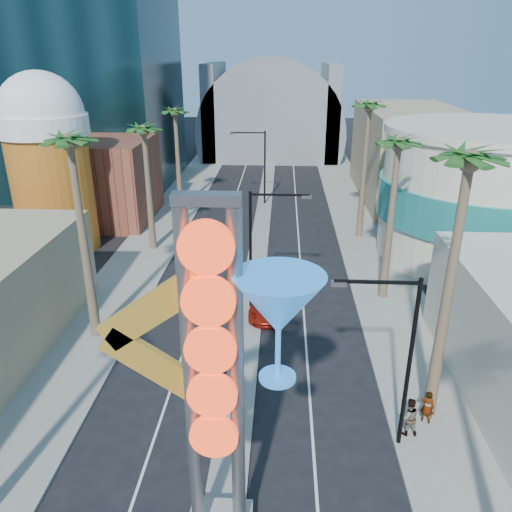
{
  "coord_description": "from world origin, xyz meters",
  "views": [
    {
      "loc": [
        1.93,
        -9.2,
        15.93
      ],
      "look_at": [
        0.45,
        18.09,
        4.56
      ],
      "focal_mm": 35.0,
      "sensor_mm": 36.0,
      "label": 1
    }
  ],
  "objects": [
    {
      "name": "sidewalk_west",
      "position": [
        -9.5,
        35.0,
        0.07
      ],
      "size": [
        5.0,
        100.0,
        0.15
      ],
      "primitive_type": "cube",
      "color": "gray",
      "rests_on": "ground"
    },
    {
      "name": "sidewalk_east",
      "position": [
        9.5,
        35.0,
        0.07
      ],
      "size": [
        5.0,
        100.0,
        0.15
      ],
      "primitive_type": "cube",
      "color": "gray",
      "rests_on": "ground"
    },
    {
      "name": "canopy",
      "position": [
        0.0,
        72.0,
        4.31
      ],
      "size": [
        22.0,
        16.0,
        22.0
      ],
      "color": "slate",
      "rests_on": "ground"
    },
    {
      "name": "streetlight_1",
      "position": [
        -0.55,
        44.0,
        4.88
      ],
      "size": [
        3.79,
        0.25,
        8.0
      ],
      "color": "black",
      "rests_on": "ground"
    },
    {
      "name": "pedestrian_b",
      "position": [
        7.66,
        8.55,
        1.06
      ],
      "size": [
        0.94,
        0.75,
        1.83
      ],
      "primitive_type": "imported",
      "rotation": [
        0.0,
        0.0,
        3.21
      ],
      "color": "gray",
      "rests_on": "sidewalk_east"
    },
    {
      "name": "palm_2",
      "position": [
        -9.0,
        30.0,
        9.48
      ],
      "size": [
        2.4,
        2.4,
        11.2
      ],
      "color": "brown",
      "rests_on": "ground"
    },
    {
      "name": "palm_5",
      "position": [
        9.0,
        10.0,
        11.27
      ],
      "size": [
        2.4,
        2.4,
        13.2
      ],
      "color": "brown",
      "rests_on": "ground"
    },
    {
      "name": "palm_1",
      "position": [
        -9.0,
        16.0,
        10.82
      ],
      "size": [
        2.4,
        2.4,
        12.7
      ],
      "color": "brown",
      "rests_on": "ground"
    },
    {
      "name": "median",
      "position": [
        0.0,
        38.0,
        0.07
      ],
      "size": [
        1.6,
        84.0,
        0.15
      ],
      "primitive_type": "cube",
      "color": "gray",
      "rests_on": "ground"
    },
    {
      "name": "neon_sign",
      "position": [
        0.82,
        2.96,
        7.31
      ],
      "size": [
        6.53,
        2.6,
        12.55
      ],
      "color": "gray",
      "rests_on": "ground"
    },
    {
      "name": "streetlight_2",
      "position": [
        6.72,
        8.0,
        4.83
      ],
      "size": [
        3.45,
        0.25,
        8.0
      ],
      "color": "black",
      "rests_on": "ground"
    },
    {
      "name": "streetlight_0",
      "position": [
        0.55,
        20.0,
        4.88
      ],
      "size": [
        3.79,
        0.25,
        8.0
      ],
      "color": "black",
      "rests_on": "ground"
    },
    {
      "name": "palm_3",
      "position": [
        -9.0,
        42.0,
        9.48
      ],
      "size": [
        2.4,
        2.4,
        11.2
      ],
      "color": "brown",
      "rests_on": "ground"
    },
    {
      "name": "palm_7",
      "position": [
        9.0,
        34.0,
        10.82
      ],
      "size": [
        2.4,
        2.4,
        12.7
      ],
      "color": "brown",
      "rests_on": "ground"
    },
    {
      "name": "filler_east",
      "position": [
        16.0,
        48.0,
        5.0
      ],
      "size": [
        10.0,
        20.0,
        10.0
      ],
      "primitive_type": "cube",
      "color": "tan",
      "rests_on": "ground"
    },
    {
      "name": "beer_mug",
      "position": [
        -17.0,
        30.0,
        7.84
      ],
      "size": [
        7.0,
        7.0,
        14.5
      ],
      "color": "#B56B18",
      "rests_on": "ground"
    },
    {
      "name": "red_pickup",
      "position": [
        1.2,
        19.53,
        0.72
      ],
      "size": [
        2.43,
        5.21,
        1.44
      ],
      "primitive_type": "imported",
      "rotation": [
        0.0,
        0.0,
        -0.01
      ],
      "color": "maroon",
      "rests_on": "ground"
    },
    {
      "name": "pedestrian_a",
      "position": [
        8.69,
        9.37,
        0.98
      ],
      "size": [
        0.71,
        0.6,
        1.66
      ],
      "primitive_type": "imported",
      "rotation": [
        0.0,
        0.0,
        2.74
      ],
      "color": "gray",
      "rests_on": "sidewalk_east"
    },
    {
      "name": "palm_6",
      "position": [
        9.0,
        22.0,
        9.93
      ],
      "size": [
        2.4,
        2.4,
        11.7
      ],
      "color": "brown",
      "rests_on": "ground"
    },
    {
      "name": "brick_filler_west",
      "position": [
        -16.0,
        38.0,
        4.0
      ],
      "size": [
        10.0,
        10.0,
        8.0
      ],
      "primitive_type": "cube",
      "color": "brown",
      "rests_on": "ground"
    },
    {
      "name": "turquoise_building",
      "position": [
        18.0,
        30.0,
        5.25
      ],
      "size": [
        16.6,
        16.6,
        10.6
      ],
      "color": "beige",
      "rests_on": "ground"
    }
  ]
}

